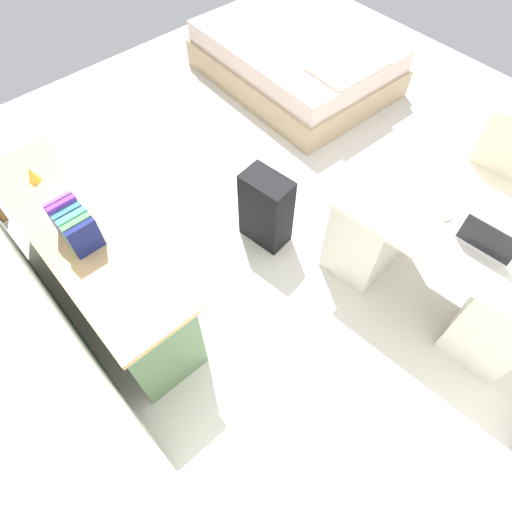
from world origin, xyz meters
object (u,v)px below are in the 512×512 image
(desk, at_px, (436,263))
(suitcase_black, at_px, (266,210))
(bed, at_px, (296,59))
(office_chair, at_px, (484,190))
(computer_mouse, at_px, (448,215))
(credenza, at_px, (96,264))
(laptop, at_px, (488,240))
(figurine_small, at_px, (32,175))

(desk, relative_size, suitcase_black, 2.40)
(bed, bearing_deg, desk, 155.19)
(office_chair, bearing_deg, bed, -8.94)
(bed, distance_m, computer_mouse, 2.65)
(credenza, bearing_deg, office_chair, -118.68)
(laptop, relative_size, computer_mouse, 3.32)
(office_chair, height_order, suitcase_black, office_chair)
(computer_mouse, height_order, figurine_small, figurine_small)
(bed, distance_m, figurine_small, 2.90)
(desk, relative_size, office_chair, 1.60)
(laptop, bearing_deg, office_chair, -67.35)
(office_chair, bearing_deg, computer_mouse, 93.78)
(office_chair, relative_size, suitcase_black, 1.50)
(desk, height_order, laptop, laptop)
(office_chair, distance_m, bed, 2.34)
(computer_mouse, xyz_separation_m, figurine_small, (1.93, 1.72, 0.03))
(credenza, relative_size, laptop, 5.42)
(credenza, xyz_separation_m, suitcase_black, (-0.36, -1.19, -0.06))
(desk, xyz_separation_m, suitcase_black, (1.13, 0.49, -0.08))
(bed, bearing_deg, credenza, 108.94)
(bed, distance_m, suitcase_black, 2.10)
(bed, distance_m, laptop, 2.90)
(credenza, xyz_separation_m, computer_mouse, (-1.39, -1.72, 0.39))
(suitcase_black, xyz_separation_m, computer_mouse, (-1.03, -0.53, 0.45))
(desk, distance_m, suitcase_black, 1.23)
(desk, xyz_separation_m, computer_mouse, (0.10, -0.04, 0.37))
(office_chair, height_order, computer_mouse, office_chair)
(desk, xyz_separation_m, bed, (2.46, -1.14, -0.15))
(computer_mouse, bearing_deg, suitcase_black, 20.96)
(computer_mouse, bearing_deg, office_chair, -92.37)
(bed, bearing_deg, figurine_small, 98.65)
(computer_mouse, relative_size, figurine_small, 0.91)
(bed, bearing_deg, suitcase_black, 129.30)
(bed, relative_size, figurine_small, 17.63)
(bed, relative_size, computer_mouse, 19.40)
(credenza, height_order, bed, credenza)
(credenza, relative_size, computer_mouse, 18.00)
(office_chair, xyz_separation_m, bed, (2.31, -0.36, -0.18))
(suitcase_black, height_order, laptop, laptop)
(office_chair, distance_m, suitcase_black, 1.60)
(laptop, bearing_deg, figurine_small, 37.95)
(office_chair, relative_size, figurine_small, 8.55)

